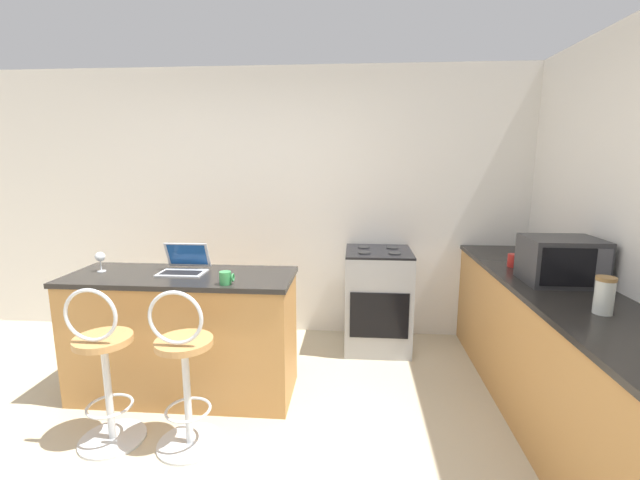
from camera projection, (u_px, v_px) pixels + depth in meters
wall_back at (270, 204)px, 4.24m from camera, size 12.00×0.06×2.60m
breakfast_bar at (184, 334)px, 3.16m from camera, size 1.63×0.61×0.92m
counter_right at (553, 353)px, 2.87m from camera, size 0.64×2.73×0.92m
bar_stool_near at (104, 370)px, 2.59m from camera, size 0.40×0.40×1.02m
bar_stool_far at (185, 374)px, 2.55m from camera, size 0.40×0.40×1.02m
laptop at (184, 265)px, 3.14m from camera, size 0.33×0.27×0.21m
microwave at (561, 261)px, 2.84m from camera, size 0.46×0.38×0.31m
stove_range at (378, 299)px, 3.96m from camera, size 0.59×0.61×0.93m
mug_green at (226, 278)px, 2.83m from camera, size 0.10×0.08×0.09m
storage_jar at (604, 295)px, 2.28m from camera, size 0.10×0.10×0.20m
mug_red at (514, 260)px, 3.29m from camera, size 0.11×0.09×0.10m
wine_glass_short at (100, 258)px, 3.14m from camera, size 0.07×0.07×0.15m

